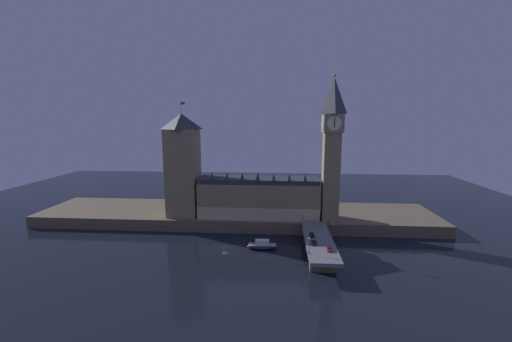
% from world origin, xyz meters
% --- Properties ---
extents(ground_plane, '(400.00, 400.00, 0.00)m').
position_xyz_m(ground_plane, '(0.00, 0.00, 0.00)').
color(ground_plane, black).
extents(embankment, '(220.00, 42.00, 6.11)m').
position_xyz_m(embankment, '(0.00, 39.00, 3.06)').
color(embankment, brown).
rests_on(embankment, ground_plane).
extents(parliament_hall, '(62.58, 17.45, 24.93)m').
position_xyz_m(parliament_hall, '(13.61, 29.03, 16.53)').
color(parliament_hall, '#8E7A56').
rests_on(parliament_hall, embankment).
extents(clock_tower, '(10.14, 10.25, 73.21)m').
position_xyz_m(clock_tower, '(50.37, 25.58, 44.90)').
color(clock_tower, '#8E7A56').
rests_on(clock_tower, embankment).
extents(victoria_tower, '(16.13, 16.13, 60.35)m').
position_xyz_m(victoria_tower, '(-26.98, 29.41, 33.43)').
color(victoria_tower, '#8E7A56').
rests_on(victoria_tower, embankment).
extents(bridge, '(11.75, 46.00, 7.36)m').
position_xyz_m(bridge, '(41.37, -5.00, 4.81)').
color(bridge, slate).
rests_on(bridge, ground_plane).
extents(car_northbound_lead, '(1.98, 4.62, 1.47)m').
position_xyz_m(car_northbound_lead, '(38.79, -2.04, 8.04)').
color(car_northbound_lead, black).
rests_on(car_northbound_lead, bridge).
extents(car_northbound_trail, '(1.99, 4.38, 1.35)m').
position_xyz_m(car_northbound_trail, '(38.79, -10.37, 7.99)').
color(car_northbound_trail, black).
rests_on(car_northbound_trail, bridge).
extents(car_southbound_lead, '(2.08, 3.92, 1.32)m').
position_xyz_m(car_southbound_lead, '(43.96, -16.61, 7.97)').
color(car_southbound_lead, red).
rests_on(car_southbound_lead, bridge).
extents(pedestrian_near_rail, '(0.38, 0.38, 1.57)m').
position_xyz_m(pedestrian_near_rail, '(36.20, -12.24, 8.18)').
color(pedestrian_near_rail, black).
rests_on(pedestrian_near_rail, bridge).
extents(pedestrian_mid_walk, '(0.38, 0.38, 1.72)m').
position_xyz_m(pedestrian_mid_walk, '(46.54, -0.41, 8.26)').
color(pedestrian_mid_walk, black).
rests_on(pedestrian_mid_walk, bridge).
extents(street_lamp_near, '(1.34, 0.60, 6.37)m').
position_xyz_m(street_lamp_near, '(35.80, -19.72, 11.34)').
color(street_lamp_near, '#2D3333').
rests_on(street_lamp_near, bridge).
extents(street_lamp_mid, '(1.34, 0.60, 7.25)m').
position_xyz_m(street_lamp_mid, '(46.94, -5.00, 11.88)').
color(street_lamp_mid, '#2D3333').
rests_on(street_lamp_mid, bridge).
extents(street_lamp_far, '(1.34, 0.60, 7.20)m').
position_xyz_m(street_lamp_far, '(35.80, 9.72, 11.85)').
color(street_lamp_far, '#2D3333').
rests_on(street_lamp_far, bridge).
extents(boat_upstream, '(14.13, 4.78, 4.23)m').
position_xyz_m(boat_upstream, '(17.08, -0.01, 1.55)').
color(boat_upstream, '#1E2842').
rests_on(boat_upstream, ground_plane).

